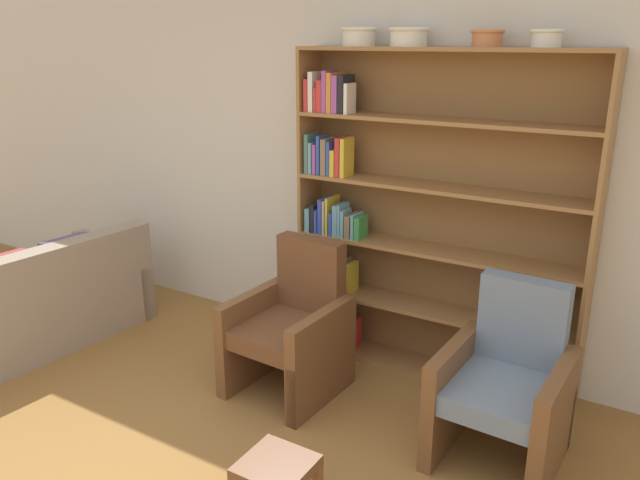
{
  "coord_description": "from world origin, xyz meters",
  "views": [
    {
      "loc": [
        1.71,
        -1.48,
        2.22
      ],
      "look_at": [
        -0.33,
        1.88,
        0.95
      ],
      "focal_mm": 35.0,
      "sensor_mm": 36.0,
      "label": 1
    }
  ],
  "objects_px": {
    "bookshelf": "(410,219)",
    "couch": "(31,306)",
    "bowl_slate": "(547,37)",
    "footstool": "(276,473)",
    "armchair_cushioned": "(505,387)",
    "bowl_cream": "(409,36)",
    "bowl_brass": "(359,35)",
    "armchair_leather": "(292,328)",
    "bowl_sage": "(487,37)"
  },
  "relations": [
    {
      "from": "footstool",
      "to": "bookshelf",
      "type": "bearing_deg",
      "value": 93.34
    },
    {
      "from": "footstool",
      "to": "armchair_cushioned",
      "type": "bearing_deg",
      "value": 53.37
    },
    {
      "from": "bowl_slate",
      "to": "bowl_brass",
      "type": "bearing_deg",
      "value": 180.0
    },
    {
      "from": "couch",
      "to": "footstool",
      "type": "bearing_deg",
      "value": -96.97
    },
    {
      "from": "bowl_brass",
      "to": "bowl_sage",
      "type": "xyz_separation_m",
      "value": [
        0.84,
        0.0,
        -0.01
      ]
    },
    {
      "from": "bowl_slate",
      "to": "footstool",
      "type": "xyz_separation_m",
      "value": [
        -0.66,
        -1.72,
        -1.98
      ]
    },
    {
      "from": "bowl_brass",
      "to": "bowl_slate",
      "type": "xyz_separation_m",
      "value": [
        1.17,
        0.0,
        -0.01
      ]
    },
    {
      "from": "armchair_cushioned",
      "to": "bookshelf",
      "type": "bearing_deg",
      "value": -35.64
    },
    {
      "from": "bowl_brass",
      "to": "bowl_slate",
      "type": "relative_size",
      "value": 1.28
    },
    {
      "from": "bowl_brass",
      "to": "footstool",
      "type": "height_order",
      "value": "bowl_brass"
    },
    {
      "from": "bowl_cream",
      "to": "bowl_sage",
      "type": "relative_size",
      "value": 1.27
    },
    {
      "from": "bowl_brass",
      "to": "couch",
      "type": "height_order",
      "value": "bowl_brass"
    },
    {
      "from": "bowl_cream",
      "to": "bowl_brass",
      "type": "bearing_deg",
      "value": 180.0
    },
    {
      "from": "bowl_cream",
      "to": "couch",
      "type": "bearing_deg",
      "value": -155.38
    },
    {
      "from": "couch",
      "to": "footstool",
      "type": "distance_m",
      "value": 2.73
    },
    {
      "from": "bowl_cream",
      "to": "couch",
      "type": "distance_m",
      "value": 3.38
    },
    {
      "from": "bowl_brass",
      "to": "armchair_cushioned",
      "type": "relative_size",
      "value": 0.24
    },
    {
      "from": "bowl_slate",
      "to": "footstool",
      "type": "relative_size",
      "value": 0.56
    },
    {
      "from": "bowl_brass",
      "to": "armchair_cushioned",
      "type": "distance_m",
      "value": 2.33
    },
    {
      "from": "bowl_cream",
      "to": "bowl_slate",
      "type": "height_order",
      "value": "bowl_cream"
    },
    {
      "from": "bookshelf",
      "to": "armchair_leather",
      "type": "relative_size",
      "value": 2.22
    },
    {
      "from": "bookshelf",
      "to": "bowl_cream",
      "type": "relative_size",
      "value": 8.7
    },
    {
      "from": "armchair_cushioned",
      "to": "bowl_brass",
      "type": "bearing_deg",
      "value": -25.13
    },
    {
      "from": "bookshelf",
      "to": "couch",
      "type": "height_order",
      "value": "bookshelf"
    },
    {
      "from": "footstool",
      "to": "bowl_slate",
      "type": "bearing_deg",
      "value": 68.96
    },
    {
      "from": "bowl_cream",
      "to": "footstool",
      "type": "height_order",
      "value": "bowl_cream"
    },
    {
      "from": "bookshelf",
      "to": "couch",
      "type": "relative_size",
      "value": 1.24
    },
    {
      "from": "armchair_leather",
      "to": "bookshelf",
      "type": "bearing_deg",
      "value": -123.35
    },
    {
      "from": "armchair_leather",
      "to": "armchair_cushioned",
      "type": "distance_m",
      "value": 1.39
    },
    {
      "from": "couch",
      "to": "footstool",
      "type": "height_order",
      "value": "couch"
    },
    {
      "from": "bookshelf",
      "to": "footstool",
      "type": "height_order",
      "value": "bookshelf"
    },
    {
      "from": "bookshelf",
      "to": "bowl_cream",
      "type": "xyz_separation_m",
      "value": [
        -0.06,
        -0.02,
        1.17
      ]
    },
    {
      "from": "bowl_brass",
      "to": "bowl_cream",
      "type": "xyz_separation_m",
      "value": [
        0.35,
        0.0,
        -0.0
      ]
    },
    {
      "from": "bowl_cream",
      "to": "armchair_cushioned",
      "type": "height_order",
      "value": "bowl_cream"
    },
    {
      "from": "bookshelf",
      "to": "footstool",
      "type": "relative_size",
      "value": 6.65
    },
    {
      "from": "bowl_slate",
      "to": "armchair_leather",
      "type": "xyz_separation_m",
      "value": [
        -1.27,
        -0.67,
        -1.81
      ]
    },
    {
      "from": "armchair_leather",
      "to": "bowl_brass",
      "type": "bearing_deg",
      "value": -95.68
    },
    {
      "from": "bowl_cream",
      "to": "footstool",
      "type": "bearing_deg",
      "value": -84.68
    },
    {
      "from": "bowl_sage",
      "to": "couch",
      "type": "xyz_separation_m",
      "value": [
        -3.01,
        -1.15,
        -1.94
      ]
    },
    {
      "from": "bowl_cream",
      "to": "bowl_sage",
      "type": "height_order",
      "value": "bowl_cream"
    },
    {
      "from": "couch",
      "to": "bowl_cream",
      "type": "bearing_deg",
      "value": -60.35
    },
    {
      "from": "footstool",
      "to": "armchair_leather",
      "type": "bearing_deg",
      "value": 120.09
    },
    {
      "from": "bowl_sage",
      "to": "armchair_leather",
      "type": "height_order",
      "value": "bowl_sage"
    },
    {
      "from": "bookshelf",
      "to": "bowl_slate",
      "type": "xyz_separation_m",
      "value": [
        0.76,
        -0.02,
        1.16
      ]
    },
    {
      "from": "bowl_cream",
      "to": "bookshelf",
      "type": "bearing_deg",
      "value": 19.14
    },
    {
      "from": "armchair_cushioned",
      "to": "footstool",
      "type": "distance_m",
      "value": 1.32
    },
    {
      "from": "bowl_sage",
      "to": "couch",
      "type": "height_order",
      "value": "bowl_sage"
    },
    {
      "from": "bowl_slate",
      "to": "bowl_cream",
      "type": "bearing_deg",
      "value": 180.0
    },
    {
      "from": "armchair_cushioned",
      "to": "bowl_slate",
      "type": "bearing_deg",
      "value": -77.49
    },
    {
      "from": "bowl_brass",
      "to": "footstool",
      "type": "relative_size",
      "value": 0.72
    }
  ]
}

